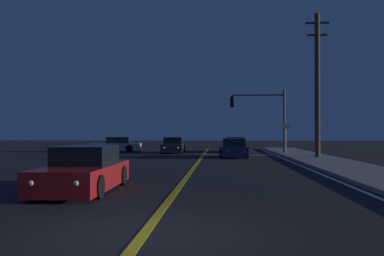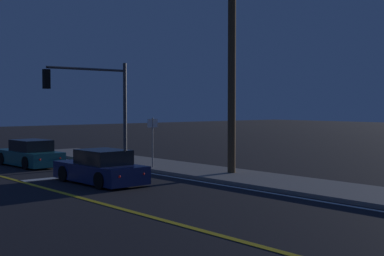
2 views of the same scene
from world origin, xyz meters
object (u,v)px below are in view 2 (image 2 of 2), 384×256
at_px(utility_pole_right, 232,63).
at_px(car_following_oncoming_teal, 30,155).
at_px(traffic_signal_near_right, 96,96).
at_px(car_mid_block_navy, 101,169).
at_px(street_sign_corner, 153,135).

bearing_deg(utility_pole_right, car_following_oncoming_teal, 118.58).
relative_size(traffic_signal_near_right, utility_pole_right, 0.55).
distance_m(car_following_oncoming_teal, traffic_signal_near_right, 4.59).
bearing_deg(car_mid_block_navy, street_sign_corner, 25.15).
relative_size(car_following_oncoming_teal, street_sign_corner, 1.81).
distance_m(traffic_signal_near_right, street_sign_corner, 3.66).
bearing_deg(street_sign_corner, car_following_oncoming_teal, 124.02).
xyz_separation_m(car_mid_block_navy, car_following_oncoming_teal, (0.35, 7.53, -0.00)).
bearing_deg(car_following_oncoming_teal, car_mid_block_navy, -95.20).
xyz_separation_m(traffic_signal_near_right, street_sign_corner, (1.41, -2.80, -1.88)).
height_order(traffic_signal_near_right, utility_pole_right, utility_pole_right).
relative_size(car_mid_block_navy, street_sign_corner, 1.77).
xyz_separation_m(car_following_oncoming_teal, street_sign_corner, (3.69, -5.47, 1.08)).
relative_size(utility_pole_right, street_sign_corner, 3.85).
bearing_deg(car_mid_block_navy, utility_pole_right, -20.32).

